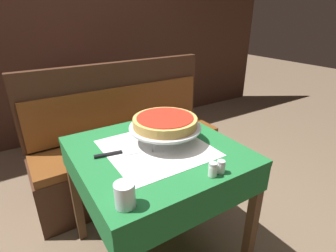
{
  "coord_description": "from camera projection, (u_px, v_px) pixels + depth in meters",
  "views": [
    {
      "loc": [
        -0.61,
        -1.07,
        1.43
      ],
      "look_at": [
        0.08,
        0.01,
        0.86
      ],
      "focal_mm": 28.0,
      "sensor_mm": 36.0,
      "label": 1
    }
  ],
  "objects": [
    {
      "name": "ground_plane",
      "position": [
        159.0,
        251.0,
        1.7
      ],
      "size": [
        14.0,
        14.0,
        0.0
      ],
      "primitive_type": "plane",
      "color": "brown"
    },
    {
      "name": "pizza_server",
      "position": [
        118.0,
        153.0,
        1.34
      ],
      "size": [
        0.24,
        0.09,
        0.01
      ],
      "color": "#BCBCC1",
      "rests_on": "dining_table_front"
    },
    {
      "name": "water_glass_near",
      "position": [
        125.0,
        195.0,
        0.96
      ],
      "size": [
        0.08,
        0.08,
        0.1
      ],
      "color": "silver",
      "rests_on": "dining_table_front"
    },
    {
      "name": "salt_shaker",
      "position": [
        213.0,
        169.0,
        1.15
      ],
      "size": [
        0.04,
        0.04,
        0.07
      ],
      "color": "silver",
      "rests_on": "dining_table_front"
    },
    {
      "name": "pizza_pan_stand",
      "position": [
        165.0,
        128.0,
        1.43
      ],
      "size": [
        0.39,
        0.39,
        0.09
      ],
      "color": "#ADADB2",
      "rests_on": "dining_table_front"
    },
    {
      "name": "deep_dish_pizza",
      "position": [
        165.0,
        122.0,
        1.42
      ],
      "size": [
        0.35,
        0.35,
        0.05
      ],
      "color": "tan",
      "rests_on": "pizza_pan_stand"
    },
    {
      "name": "pepper_shaker",
      "position": [
        221.0,
        167.0,
        1.17
      ],
      "size": [
        0.04,
        0.04,
        0.06
      ],
      "color": "silver",
      "rests_on": "dining_table_front"
    },
    {
      "name": "dining_table_rear",
      "position": [
        85.0,
        95.0,
        2.7
      ],
      "size": [
        0.63,
        0.63,
        0.76
      ],
      "color": "red",
      "rests_on": "ground_plane"
    },
    {
      "name": "booth_bench",
      "position": [
        130.0,
        153.0,
        2.23
      ],
      "size": [
        1.54,
        0.46,
        1.06
      ],
      "color": "#3D2316",
      "rests_on": "ground_plane"
    },
    {
      "name": "dining_table_front",
      "position": [
        157.0,
        165.0,
        1.44
      ],
      "size": [
        0.83,
        0.83,
        0.76
      ],
      "color": "#1E6B33",
      "rests_on": "ground_plane"
    },
    {
      "name": "back_wall_panel",
      "position": [
        59.0,
        34.0,
        2.83
      ],
      "size": [
        6.0,
        0.04,
        2.4
      ],
      "primitive_type": "cube",
      "color": "#3D2319",
      "rests_on": "ground_plane"
    },
    {
      "name": "condiment_caddy",
      "position": [
        82.0,
        78.0,
        2.72
      ],
      "size": [
        0.15,
        0.15,
        0.17
      ],
      "color": "black",
      "rests_on": "dining_table_rear"
    }
  ]
}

